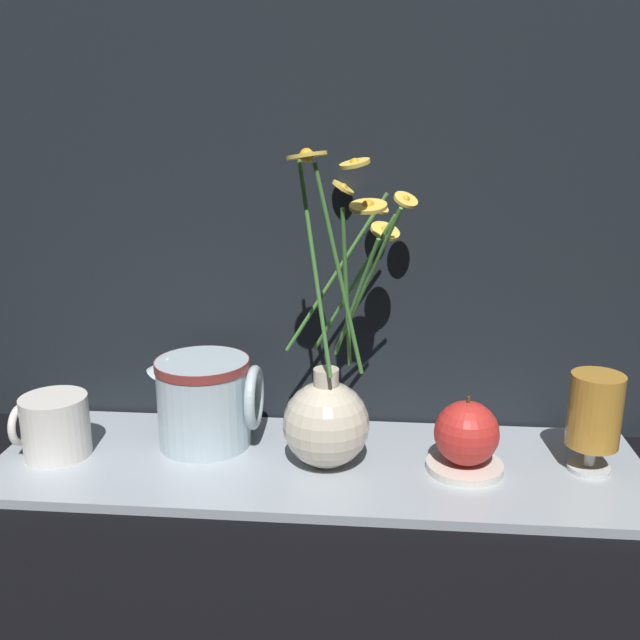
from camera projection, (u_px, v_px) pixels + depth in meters
ground_plane at (317, 469)px, 0.91m from camera, size 6.00×6.00×0.00m
shelf at (317, 465)px, 0.91m from camera, size 0.83×0.26×0.01m
backdrop_wall at (327, 23)px, 0.90m from camera, size 1.33×0.02×1.10m
vase_with_flowers at (328, 411)px, 0.88m from camera, size 0.17×0.22×0.39m
yellow_mug at (54, 426)px, 0.92m from camera, size 0.10×0.09×0.08m
ceramic_pitcher at (205, 398)px, 0.94m from camera, size 0.15×0.12×0.13m
tea_glass at (595, 413)px, 0.87m from camera, size 0.06×0.06×0.13m
saucer_plate at (465, 466)px, 0.89m from camera, size 0.10×0.10×0.01m
orange_fruit at (467, 433)px, 0.87m from camera, size 0.08×0.08×0.09m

